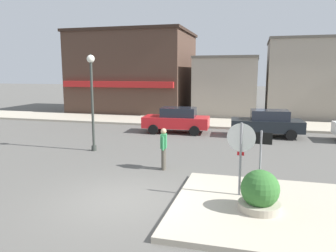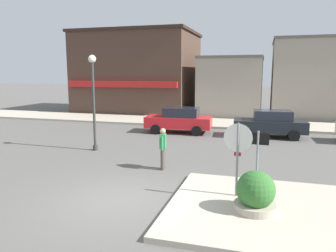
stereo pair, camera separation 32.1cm
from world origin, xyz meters
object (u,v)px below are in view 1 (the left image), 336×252
(parked_car_nearest, at_px, (177,120))
(planter, at_px, (260,195))
(one_way_sign, at_px, (260,157))
(lamp_post, at_px, (92,88))
(parked_car_second, at_px, (267,123))
(stop_sign, at_px, (241,149))
(pedestrian_crossing_near, at_px, (164,147))

(parked_car_nearest, bearing_deg, planter, -66.12)
(one_way_sign, bearing_deg, planter, -89.43)
(one_way_sign, distance_m, lamp_post, 8.92)
(planter, distance_m, parked_car_second, 11.05)
(planter, height_order, parked_car_nearest, parked_car_nearest)
(stop_sign, xyz_separation_m, pedestrian_crossing_near, (-2.97, 2.34, -0.65))
(one_way_sign, relative_size, parked_car_second, 0.51)
(stop_sign, bearing_deg, parked_car_nearest, 113.23)
(planter, relative_size, lamp_post, 0.27)
(stop_sign, relative_size, pedestrian_crossing_near, 1.43)
(lamp_post, bearing_deg, parked_car_nearest, 64.03)
(parked_car_nearest, xyz_separation_m, pedestrian_crossing_near, (1.32, -7.65, 0.06))
(lamp_post, xyz_separation_m, parked_car_second, (8.08, 5.67, -2.15))
(planter, bearing_deg, parked_car_second, 87.40)
(one_way_sign, height_order, parked_car_second, one_way_sign)
(lamp_post, bearing_deg, pedestrian_crossing_near, -27.05)
(one_way_sign, relative_size, parked_car_nearest, 0.51)
(pedestrian_crossing_near, bearing_deg, planter, -43.06)
(stop_sign, relative_size, parked_car_nearest, 0.56)
(planter, bearing_deg, pedestrian_crossing_near, 136.94)
(pedestrian_crossing_near, bearing_deg, parked_car_nearest, 99.78)
(stop_sign, distance_m, one_way_sign, 0.58)
(stop_sign, height_order, planter, stop_sign)
(pedestrian_crossing_near, bearing_deg, one_way_sign, -33.91)
(parked_car_second, bearing_deg, parked_car_nearest, -179.13)
(planter, relative_size, parked_car_second, 0.30)
(planter, distance_m, parked_car_nearest, 11.98)
(lamp_post, bearing_deg, one_way_sign, -30.37)
(parked_car_second, bearing_deg, stop_sign, -96.02)
(stop_sign, height_order, one_way_sign, stop_sign)
(stop_sign, height_order, parked_car_second, stop_sign)
(parked_car_second, distance_m, pedestrian_crossing_near, 8.72)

